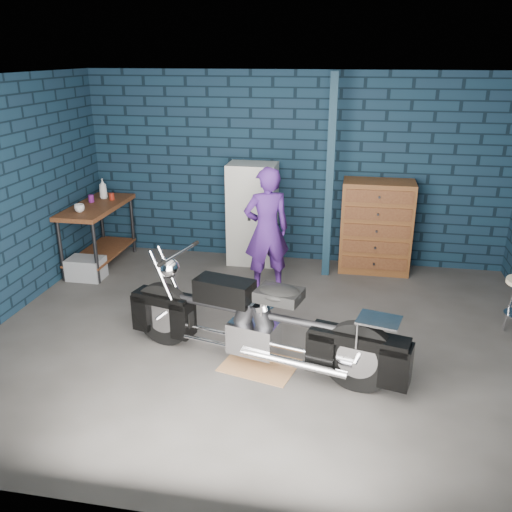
{
  "coord_description": "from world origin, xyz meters",
  "views": [
    {
      "loc": [
        0.88,
        -5.13,
        2.92
      ],
      "look_at": [
        -0.13,
        0.3,
        0.83
      ],
      "focal_mm": 38.0,
      "sensor_mm": 36.0,
      "label": 1
    }
  ],
  "objects_px": {
    "person": "(267,230)",
    "locker": "(252,214)",
    "workbench": "(99,236)",
    "storage_bin": "(86,268)",
    "motorcycle": "(260,317)",
    "tool_chest": "(376,227)"
  },
  "relations": [
    {
      "from": "workbench",
      "to": "tool_chest",
      "type": "relative_size",
      "value": 1.09
    },
    {
      "from": "tool_chest",
      "to": "motorcycle",
      "type": "bearing_deg",
      "value": -112.3
    },
    {
      "from": "motorcycle",
      "to": "locker",
      "type": "relative_size",
      "value": 1.67
    },
    {
      "from": "workbench",
      "to": "storage_bin",
      "type": "distance_m",
      "value": 0.59
    },
    {
      "from": "motorcycle",
      "to": "tool_chest",
      "type": "xyz_separation_m",
      "value": [
        1.14,
        2.79,
        0.1
      ]
    },
    {
      "from": "workbench",
      "to": "storage_bin",
      "type": "height_order",
      "value": "workbench"
    },
    {
      "from": "motorcycle",
      "to": "storage_bin",
      "type": "xyz_separation_m",
      "value": [
        -2.72,
        1.74,
        -0.39
      ]
    },
    {
      "from": "storage_bin",
      "to": "tool_chest",
      "type": "relative_size",
      "value": 0.37
    },
    {
      "from": "motorcycle",
      "to": "locker",
      "type": "bearing_deg",
      "value": 115.94
    },
    {
      "from": "workbench",
      "to": "locker",
      "type": "xyz_separation_m",
      "value": [
        2.14,
        0.54,
        0.28
      ]
    },
    {
      "from": "workbench",
      "to": "locker",
      "type": "distance_m",
      "value": 2.22
    },
    {
      "from": "motorcycle",
      "to": "locker",
      "type": "distance_m",
      "value": 2.86
    },
    {
      "from": "motorcycle",
      "to": "storage_bin",
      "type": "bearing_deg",
      "value": 160.99
    },
    {
      "from": "person",
      "to": "locker",
      "type": "height_order",
      "value": "person"
    },
    {
      "from": "person",
      "to": "motorcycle",
      "type": "bearing_deg",
      "value": 73.69
    },
    {
      "from": "motorcycle",
      "to": "person",
      "type": "bearing_deg",
      "value": 111.11
    },
    {
      "from": "motorcycle",
      "to": "storage_bin",
      "type": "relative_size",
      "value": 5.16
    },
    {
      "from": "storage_bin",
      "to": "locker",
      "type": "xyz_separation_m",
      "value": [
        2.12,
        1.04,
        0.58
      ]
    },
    {
      "from": "workbench",
      "to": "motorcycle",
      "type": "bearing_deg",
      "value": -39.3
    },
    {
      "from": "person",
      "to": "locker",
      "type": "distance_m",
      "value": 1.0
    },
    {
      "from": "storage_bin",
      "to": "motorcycle",
      "type": "bearing_deg",
      "value": -32.65
    },
    {
      "from": "person",
      "to": "tool_chest",
      "type": "bearing_deg",
      "value": -169.86
    }
  ]
}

